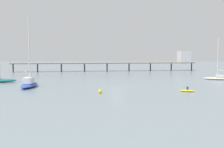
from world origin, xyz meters
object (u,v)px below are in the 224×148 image
at_px(pier, 149,60).
at_px(dinghy_yellow, 187,90).
at_px(mooring_buoy_outer, 27,78).
at_px(sailboat_cream, 219,77).
at_px(sailboat_blue, 29,83).
at_px(mooring_buoy_far, 100,91).

height_order(pier, dinghy_yellow, pier).
distance_m(dinghy_yellow, mooring_buoy_outer, 43.65).
distance_m(sailboat_cream, mooring_buoy_outer, 52.55).
bearing_deg(sailboat_blue, sailboat_cream, 15.59).
relative_size(sailboat_cream, mooring_buoy_outer, 12.69).
distance_m(pier, sailboat_cream, 41.24).
bearing_deg(mooring_buoy_far, mooring_buoy_outer, 127.30).
relative_size(pier, mooring_buoy_outer, 84.80).
height_order(sailboat_blue, mooring_buoy_far, sailboat_blue).
distance_m(mooring_buoy_far, mooring_buoy_outer, 32.52).
distance_m(pier, dinghy_yellow, 61.43).
bearing_deg(sailboat_cream, dinghy_yellow, -127.29).
xyz_separation_m(sailboat_blue, mooring_buoy_far, (14.86, -9.51, -0.55)).
height_order(pier, mooring_buoy_outer, pier).
bearing_deg(pier, mooring_buoy_outer, -138.50).
height_order(pier, mooring_buoy_far, pier).
distance_m(pier, mooring_buoy_outer, 55.06).
distance_m(sailboat_blue, mooring_buoy_far, 17.65).
height_order(sailboat_blue, dinghy_yellow, sailboat_blue).
bearing_deg(mooring_buoy_outer, sailboat_cream, -3.35).
xyz_separation_m(sailboat_blue, mooring_buoy_outer, (-4.85, 16.35, -0.45)).
xyz_separation_m(sailboat_cream, mooring_buoy_far, (-32.75, -22.80, -0.33)).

